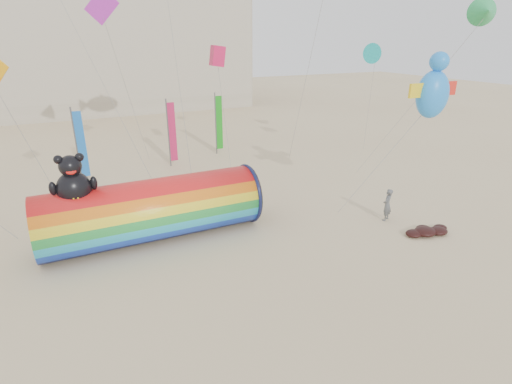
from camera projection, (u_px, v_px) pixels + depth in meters
name	position (u px, v px, depth m)	size (l,w,h in m)	color
ground	(260.00, 251.00, 18.79)	(160.00, 160.00, 0.00)	#CCB58C
hotel_building	(5.00, 30.00, 48.66)	(60.40, 15.40, 20.60)	#B7AD99
windsock_assembly	(153.00, 208.00, 19.50)	(10.51, 3.20, 4.84)	red
kite_handler	(387.00, 205.00, 21.72)	(0.66, 0.43, 1.81)	#505356
fabric_bundle	(427.00, 231.00, 20.40)	(2.62, 1.35, 0.41)	#320D09
festival_banners	(162.00, 133.00, 30.41)	(11.69, 2.89, 5.20)	#59595E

